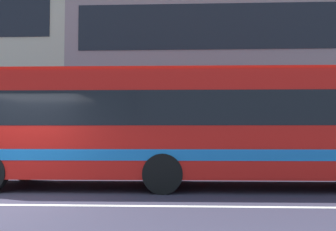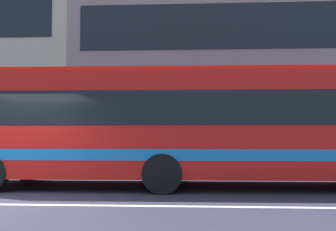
# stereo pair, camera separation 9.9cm
# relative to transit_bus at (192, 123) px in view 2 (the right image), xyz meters

# --- Properties ---
(apartment_block_right) EXTENTS (18.92, 11.19, 12.20)m
(apartment_block_right) POSITION_rel_transit_bus_xyz_m (2.89, 14.16, 4.33)
(apartment_block_right) COLOR gray
(apartment_block_right) RESTS_ON ground_plane
(transit_bus) EXTENTS (12.41, 2.70, 3.22)m
(transit_bus) POSITION_rel_transit_bus_xyz_m (0.00, 0.00, 0.00)
(transit_bus) COLOR red
(transit_bus) RESTS_ON ground_plane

